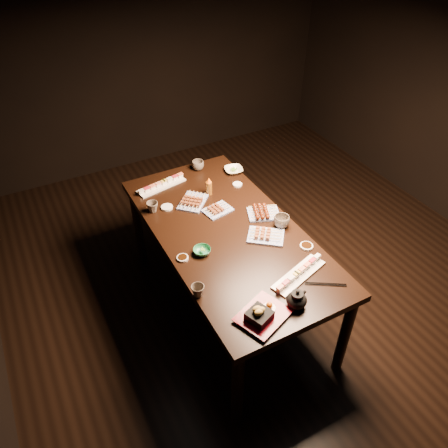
{
  "coord_description": "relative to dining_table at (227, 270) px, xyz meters",
  "views": [
    {
      "loc": [
        -1.49,
        -1.88,
        2.63
      ],
      "look_at": [
        -0.4,
        0.16,
        0.77
      ],
      "focal_mm": 35.0,
      "sensor_mm": 36.0,
      "label": 1
    }
  ],
  "objects": [
    {
      "name": "sauce_dish_nw",
      "position": [
        -0.26,
        0.43,
        0.38
      ],
      "size": [
        0.11,
        0.11,
        0.01
      ],
      "primitive_type": "cylinder",
      "rotation": [
        0.0,
        0.0,
        -0.34
      ],
      "color": "white",
      "rests_on": "dining_table"
    },
    {
      "name": "ground",
      "position": [
        0.4,
        -0.11,
        -0.38
      ],
      "size": [
        5.0,
        5.0,
        0.0
      ],
      "primitive_type": "plane",
      "color": "black",
      "rests_on": "ground"
    },
    {
      "name": "tsukune_plate",
      "position": [
        0.31,
        0.03,
        0.4
      ],
      "size": [
        0.26,
        0.23,
        0.06
      ],
      "primitive_type": null,
      "rotation": [
        0.0,
        0.0,
        -0.38
      ],
      "color": "#828EB6",
      "rests_on": "dining_table"
    },
    {
      "name": "sauce_dish_se",
      "position": [
        0.37,
        -0.39,
        0.38
      ],
      "size": [
        0.11,
        0.11,
        0.01
      ],
      "primitive_type": "cylinder",
      "rotation": [
        0.0,
        0.0,
        -0.47
      ],
      "color": "white",
      "rests_on": "dining_table"
    },
    {
      "name": "yakitori_plate_right",
      "position": [
        0.19,
        -0.18,
        0.4
      ],
      "size": [
        0.29,
        0.28,
        0.06
      ],
      "primitive_type": null,
      "rotation": [
        0.0,
        0.0,
        -0.67
      ],
      "color": "#828EB6",
      "rests_on": "dining_table"
    },
    {
      "name": "sauce_dish_east",
      "position": [
        0.33,
        0.45,
        0.38
      ],
      "size": [
        0.09,
        0.09,
        0.01
      ],
      "primitive_type": "cylinder",
      "rotation": [
        0.0,
        0.0,
        -0.28
      ],
      "color": "white",
      "rests_on": "dining_table"
    },
    {
      "name": "sushi_platter_far",
      "position": [
        -0.2,
        0.7,
        0.4
      ],
      "size": [
        0.4,
        0.18,
        0.05
      ],
      "primitive_type": null,
      "rotation": [
        0.0,
        0.0,
        3.34
      ],
      "color": "white",
      "rests_on": "dining_table"
    },
    {
      "name": "edamame_bowl_green",
      "position": [
        -0.25,
        -0.12,
        0.39
      ],
      "size": [
        0.12,
        0.12,
        0.04
      ],
      "primitive_type": "imported",
      "rotation": [
        0.0,
        0.0,
        0.05
      ],
      "color": "#27784C",
      "rests_on": "dining_table"
    },
    {
      "name": "teapot",
      "position": [
        0.02,
        -0.76,
        0.43
      ],
      "size": [
        0.17,
        0.17,
        0.12
      ],
      "primitive_type": null,
      "rotation": [
        0.0,
        0.0,
        0.28
      ],
      "color": "black",
      "rests_on": "dining_table"
    },
    {
      "name": "sushi_platter_near",
      "position": [
        0.17,
        -0.57,
        0.4
      ],
      "size": [
        0.41,
        0.22,
        0.05
      ],
      "primitive_type": null,
      "rotation": [
        0.0,
        0.0,
        0.3
      ],
      "color": "white",
      "rests_on": "dining_table"
    },
    {
      "name": "teacup_far_left",
      "position": [
        -0.37,
        0.44,
        0.41
      ],
      "size": [
        0.1,
        0.1,
        0.08
      ],
      "primitive_type": "imported",
      "rotation": [
        0.0,
        0.0,
        0.24
      ],
      "color": "brown",
      "rests_on": "dining_table"
    },
    {
      "name": "chopsticks_se",
      "position": [
        0.27,
        -0.71,
        0.38
      ],
      "size": [
        0.22,
        0.15,
        0.01
      ],
      "primitive_type": null,
      "rotation": [
        0.0,
        0.0,
        -0.56
      ],
      "color": "black",
      "rests_on": "dining_table"
    },
    {
      "name": "tempura_tray",
      "position": [
        -0.18,
        -0.74,
        0.43
      ],
      "size": [
        0.33,
        0.3,
        0.1
      ],
      "primitive_type": null,
      "rotation": [
        0.0,
        0.0,
        0.37
      ],
      "color": "black",
      "rests_on": "dining_table"
    },
    {
      "name": "teacup_near_left",
      "position": [
        -0.42,
        -0.43,
        0.41
      ],
      "size": [
        0.09,
        0.09,
        0.07
      ],
      "primitive_type": "imported",
      "rotation": [
        0.0,
        0.0,
        0.19
      ],
      "color": "brown",
      "rests_on": "dining_table"
    },
    {
      "name": "condiment_bottle",
      "position": [
        0.08,
        0.44,
        0.45
      ],
      "size": [
        0.06,
        0.06,
        0.14
      ],
      "primitive_type": "cylinder",
      "rotation": [
        0.0,
        0.0,
        0.3
      ],
      "color": "brown",
      "rests_on": "dining_table"
    },
    {
      "name": "teacup_mid_right",
      "position": [
        0.34,
        -0.13,
        0.42
      ],
      "size": [
        0.12,
        0.12,
        0.09
      ],
      "primitive_type": "imported",
      "rotation": [
        0.0,
        0.0,
        -0.09
      ],
      "color": "brown",
      "rests_on": "dining_table"
    },
    {
      "name": "dining_table",
      "position": [
        0.0,
        0.0,
        0.0
      ],
      "size": [
        1.01,
        1.85,
        0.75
      ],
      "primitive_type": "cube",
      "rotation": [
        0.0,
        0.0,
        -0.06
      ],
      "color": "black",
      "rests_on": "ground"
    },
    {
      "name": "edamame_bowl_cream",
      "position": [
        0.39,
        0.62,
        0.39
      ],
      "size": [
        0.17,
        0.17,
        0.04
      ],
      "primitive_type": "imported",
      "rotation": [
        0.0,
        0.0,
        -0.22
      ],
      "color": "beige",
      "rests_on": "dining_table"
    },
    {
      "name": "yakitori_plate_center",
      "position": [
        0.04,
        0.22,
        0.4
      ],
      "size": [
        0.22,
        0.18,
        0.05
      ],
      "primitive_type": null,
      "rotation": [
        0.0,
        0.0,
        0.18
      ],
      "color": "#828EB6",
      "rests_on": "dining_table"
    },
    {
      "name": "chopsticks_near",
      "position": [
        -0.18,
        -0.76,
        0.38
      ],
      "size": [
        0.2,
        0.13,
        0.01
      ],
      "primitive_type": null,
      "rotation": [
        0.0,
        0.0,
        0.52
      ],
      "color": "black",
      "rests_on": "dining_table"
    },
    {
      "name": "teacup_far_right",
      "position": [
        0.16,
        0.8,
        0.41
      ],
      "size": [
        0.11,
        0.11,
        0.08
      ],
      "primitive_type": "imported",
      "rotation": [
        0.0,
        0.0,
        0.13
      ],
      "color": "brown",
      "rests_on": "dining_table"
    },
    {
      "name": "sauce_dish_west",
      "position": [
        -0.38,
        -0.11,
        0.38
      ],
      "size": [
        0.09,
        0.09,
        0.01
      ],
      "primitive_type": "cylinder",
      "rotation": [
        0.0,
        0.0,
        -0.17
      ],
      "color": "white",
      "rests_on": "dining_table"
    },
    {
      "name": "yakitori_plate_left",
      "position": [
        -0.07,
        0.4,
        0.4
      ],
      "size": [
        0.28,
        0.28,
        0.06
      ],
      "primitive_type": null,
      "rotation": [
        0.0,
        0.0,
        0.79
      ],
      "color": "#828EB6",
      "rests_on": "dining_table"
    }
  ]
}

